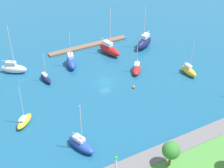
# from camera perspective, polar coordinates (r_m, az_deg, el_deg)

# --- Properties ---
(water) EXTENTS (160.00, 160.00, 0.00)m
(water) POSITION_cam_1_polar(r_m,az_deg,el_deg) (81.95, -1.17, 0.32)
(water) COLOR #19567F
(water) RESTS_ON ground
(pier_dock) EXTENTS (24.69, 2.04, 0.52)m
(pier_dock) POSITION_cam_1_polar(r_m,az_deg,el_deg) (98.68, -4.09, 6.64)
(pier_dock) COLOR brown
(pier_dock) RESTS_ON ground
(breakwater) EXTENTS (56.36, 3.62, 1.21)m
(breakwater) POSITION_cam_1_polar(r_m,az_deg,el_deg) (63.98, 10.42, -11.13)
(breakwater) COLOR slate
(breakwater) RESTS_ON ground
(harbor_beacon) EXTENTS (0.56, 0.56, 3.73)m
(harbor_beacon) POSITION_cam_1_polar(r_m,az_deg,el_deg) (56.94, 0.66, -13.53)
(harbor_beacon) COLOR silver
(harbor_beacon) RESTS_ON breakwater
(park_tree_mideast) EXTENTS (3.16, 3.16, 5.16)m
(park_tree_mideast) POSITION_cam_1_polar(r_m,az_deg,el_deg) (57.97, 10.19, -11.28)
(park_tree_mideast) COLOR brown
(park_tree_mideast) RESTS_ON shoreline_park
(sailboat_red_along_channel) EXTENTS (4.26, 8.21, 13.61)m
(sailboat_red_along_channel) POSITION_cam_1_polar(r_m,az_deg,el_deg) (93.67, -0.46, 6.02)
(sailboat_red_along_channel) COLOR red
(sailboat_red_along_channel) RESTS_ON water
(sailboat_yellow_near_pier) EXTENTS (1.83, 5.37, 10.13)m
(sailboat_yellow_near_pier) POSITION_cam_1_polar(r_m,az_deg,el_deg) (86.68, 13.16, 2.26)
(sailboat_yellow_near_pier) COLOR yellow
(sailboat_yellow_near_pier) RESTS_ON water
(sailboat_blue_far_north) EXTENTS (4.22, 6.81, 10.51)m
(sailboat_blue_far_north) POSITION_cam_1_polar(r_m,az_deg,el_deg) (63.59, -5.38, -10.35)
(sailboat_blue_far_north) COLOR #2347B2
(sailboat_blue_far_north) RESTS_ON water
(sailboat_navy_center_basin) EXTENTS (7.73, 5.75, 12.74)m
(sailboat_navy_center_basin) POSITION_cam_1_polar(r_m,az_deg,el_deg) (97.65, 5.58, 7.17)
(sailboat_navy_center_basin) COLOR #141E4C
(sailboat_navy_center_basin) RESTS_ON water
(sailboat_white_far_south) EXTENTS (6.81, 5.64, 12.92)m
(sailboat_white_far_south) POSITION_cam_1_polar(r_m,az_deg,el_deg) (88.71, -16.67, 2.64)
(sailboat_white_far_south) COLOR white
(sailboat_white_far_south) RESTS_ON water
(sailboat_red_lone_north) EXTENTS (5.14, 5.76, 8.48)m
(sailboat_red_lone_north) POSITION_cam_1_polar(r_m,az_deg,el_deg) (85.83, 4.30, 2.67)
(sailboat_red_lone_north) COLOR red
(sailboat_red_lone_north) RESTS_ON water
(sailboat_yellow_east_end) EXTENTS (4.86, 4.83, 9.23)m
(sailboat_yellow_east_end) POSITION_cam_1_polar(r_m,az_deg,el_deg) (71.01, -14.95, -6.23)
(sailboat_yellow_east_end) COLOR yellow
(sailboat_yellow_east_end) RESTS_ON water
(sailboat_blue_west_end) EXTENTS (3.90, 6.98, 9.85)m
(sailboat_blue_west_end) POSITION_cam_1_polar(r_m,az_deg,el_deg) (88.54, -7.09, 3.86)
(sailboat_blue_west_end) COLOR #2347B2
(sailboat_blue_west_end) RESTS_ON water
(sailboat_navy_outer_mooring) EXTENTS (2.04, 5.05, 7.76)m
(sailboat_navy_outer_mooring) POSITION_cam_1_polar(r_m,az_deg,el_deg) (83.53, -11.40, 0.98)
(sailboat_navy_outer_mooring) COLOR #141E4C
(sailboat_navy_outer_mooring) RESTS_ON water
(mooring_buoy_orange) EXTENTS (0.67, 0.67, 0.67)m
(mooring_buoy_orange) POSITION_cam_1_polar(r_m,az_deg,el_deg) (79.76, 3.76, -0.51)
(mooring_buoy_orange) COLOR orange
(mooring_buoy_orange) RESTS_ON water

